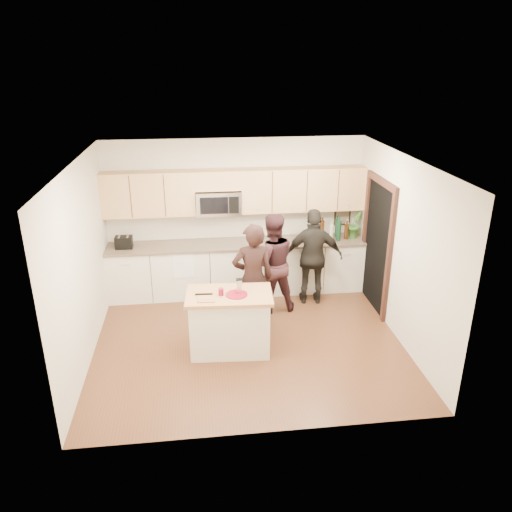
{
  "coord_description": "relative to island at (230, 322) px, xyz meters",
  "views": [
    {
      "loc": [
        -0.67,
        -6.46,
        3.98
      ],
      "look_at": [
        0.16,
        0.35,
        1.21
      ],
      "focal_mm": 35.0,
      "sensor_mm": 36.0,
      "label": 1
    }
  ],
  "objects": [
    {
      "name": "dish_towel",
      "position": [
        -0.66,
        1.73,
        0.35
      ],
      "size": [
        0.34,
        0.6,
        0.48
      ],
      "color": "white",
      "rests_on": "ground"
    },
    {
      "name": "box_grater",
      "position": [
        0.14,
        -0.02,
        0.57
      ],
      "size": [
        0.09,
        0.06,
        0.21
      ],
      "color": "silver",
      "rests_on": "red_plate"
    },
    {
      "name": "cutting_board",
      "position": [
        -0.32,
        -0.14,
        0.45
      ],
      "size": [
        0.25,
        0.21,
        0.02
      ],
      "primitive_type": "cube",
      "rotation": [
        0.0,
        0.0,
        -0.06
      ],
      "color": "tan",
      "rests_on": "island"
    },
    {
      "name": "toaster",
      "position": [
        -1.65,
        1.9,
        0.59
      ],
      "size": [
        0.29,
        0.2,
        0.2
      ],
      "color": "black",
      "rests_on": "back_cabinetry"
    },
    {
      "name": "knife",
      "position": [
        -0.32,
        -0.18,
        0.47
      ],
      "size": [
        0.22,
        0.03,
        0.01
      ],
      "primitive_type": "cube",
      "rotation": [
        0.0,
        0.0,
        -0.06
      ],
      "color": "silver",
      "rests_on": "cutting_board"
    },
    {
      "name": "bottle_cluster",
      "position": [
        2.02,
        1.93,
        0.67
      ],
      "size": [
        0.71,
        0.29,
        0.43
      ],
      "color": "#10321C",
      "rests_on": "back_cabinetry"
    },
    {
      "name": "woman_left",
      "position": [
        0.4,
        0.55,
        0.41
      ],
      "size": [
        0.66,
        0.46,
        1.73
      ],
      "primitive_type": "imported",
      "rotation": [
        0.0,
        0.0,
        3.22
      ],
      "color": "black",
      "rests_on": "ground"
    },
    {
      "name": "orchid",
      "position": [
        2.39,
        1.95,
        0.73
      ],
      "size": [
        0.34,
        0.35,
        0.49
      ],
      "primitive_type": "imported",
      "rotation": [
        0.0,
        0.0,
        0.89
      ],
      "color": "#396E2C",
      "rests_on": "back_cabinetry"
    },
    {
      "name": "doorway",
      "position": [
        2.52,
        1.13,
        0.7
      ],
      "size": [
        0.06,
        1.25,
        2.2
      ],
      "color": "black",
      "rests_on": "ground"
    },
    {
      "name": "framed_picture",
      "position": [
        2.24,
        2.21,
        0.83
      ],
      "size": [
        0.3,
        0.03,
        0.38
      ],
      "color": "black",
      "rests_on": "ground"
    },
    {
      "name": "microwave",
      "position": [
        -0.02,
        2.02,
        1.2
      ],
      "size": [
        0.76,
        0.41,
        0.4
      ],
      "color": "silver",
      "rests_on": "ground"
    },
    {
      "name": "room_shell",
      "position": [
        0.29,
        0.23,
        1.28
      ],
      "size": [
        4.52,
        4.02,
        2.71
      ],
      "color": "beige",
      "rests_on": "ground"
    },
    {
      "name": "floor",
      "position": [
        0.29,
        0.23,
        -0.45
      ],
      "size": [
        4.5,
        4.5,
        0.0
      ],
      "primitive_type": "plane",
      "color": "#55301D",
      "rests_on": "ground"
    },
    {
      "name": "tongs",
      "position": [
        -0.35,
        -0.02,
        0.47
      ],
      "size": [
        0.24,
        0.04,
        0.02
      ],
      "primitive_type": "cube",
      "rotation": [
        0.0,
        0.0,
        -0.06
      ],
      "color": "black",
      "rests_on": "cutting_board"
    },
    {
      "name": "woman_right",
      "position": [
        1.52,
        1.36,
        0.38
      ],
      "size": [
        1.02,
        0.52,
        1.67
      ],
      "primitive_type": "imported",
      "rotation": [
        0.0,
        0.0,
        3.02
      ],
      "color": "black",
      "rests_on": "ground"
    },
    {
      "name": "woman_center",
      "position": [
        0.78,
        1.17,
        0.39
      ],
      "size": [
        0.88,
        0.71,
        1.68
      ],
      "primitive_type": "imported",
      "rotation": [
        0.0,
        0.0,
        3.24
      ],
      "color": "black",
      "rests_on": "ground"
    },
    {
      "name": "upper_cabinetry",
      "position": [
        0.32,
        2.06,
        1.39
      ],
      "size": [
        4.5,
        0.33,
        0.75
      ],
      "color": "tan",
      "rests_on": "ground"
    },
    {
      "name": "island",
      "position": [
        0.0,
        0.0,
        0.0
      ],
      "size": [
        1.24,
        0.78,
        0.9
      ],
      "rotation": [
        0.0,
        0.0,
        -0.06
      ],
      "color": "silver",
      "rests_on": "ground"
    },
    {
      "name": "back_cabinetry",
      "position": [
        0.29,
        1.92,
        0.02
      ],
      "size": [
        4.5,
        0.66,
        0.94
      ],
      "color": "silver",
      "rests_on": "ground"
    },
    {
      "name": "drink_glass",
      "position": [
        -0.11,
        -0.03,
        0.5
      ],
      "size": [
        0.07,
        0.07,
        0.1
      ],
      "primitive_type": "cylinder",
      "color": "maroon",
      "rests_on": "island"
    },
    {
      "name": "red_plate",
      "position": [
        0.1,
        -0.05,
        0.45
      ],
      "size": [
        0.3,
        0.3,
        0.02
      ],
      "primitive_type": "cylinder",
      "color": "maroon",
      "rests_on": "island"
    }
  ]
}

